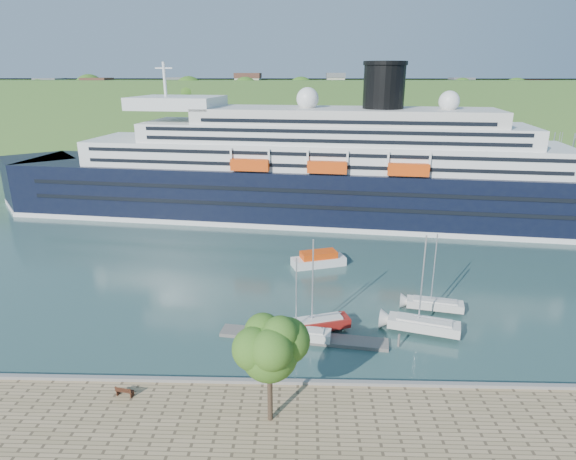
# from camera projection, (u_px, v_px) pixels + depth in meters

# --- Properties ---
(ground) EXTENTS (400.00, 400.00, 0.00)m
(ground) POSITION_uv_depth(u_px,v_px,m) (315.00, 392.00, 42.16)
(ground) COLOR #284744
(ground) RESTS_ON ground
(far_hillside) EXTENTS (400.00, 50.00, 24.00)m
(far_hillside) POSITION_uv_depth(u_px,v_px,m) (306.00, 114.00, 176.01)
(far_hillside) COLOR #376126
(far_hillside) RESTS_ON ground
(quay_coping) EXTENTS (220.00, 0.50, 0.30)m
(quay_coping) POSITION_uv_depth(u_px,v_px,m) (315.00, 382.00, 41.61)
(quay_coping) COLOR slate
(quay_coping) RESTS_ON promenade
(cruise_ship) EXTENTS (128.39, 34.46, 28.54)m
(cruise_ship) POSITION_uv_depth(u_px,v_px,m) (307.00, 142.00, 88.64)
(cruise_ship) COLOR black
(cruise_ship) RESTS_ON ground
(park_bench) EXTENTS (1.65, 0.95, 0.99)m
(park_bench) POSITION_uv_depth(u_px,v_px,m) (125.00, 390.00, 39.99)
(park_bench) COLOR #452213
(park_bench) RESTS_ON promenade
(promenade_tree) EXTENTS (5.84, 5.84, 9.67)m
(promenade_tree) POSITION_uv_depth(u_px,v_px,m) (270.00, 365.00, 35.92)
(promenade_tree) COLOR #2B5817
(promenade_tree) RESTS_ON promenade
(floating_pontoon) EXTENTS (17.74, 4.65, 0.39)m
(floating_pontoon) POSITION_uv_depth(u_px,v_px,m) (303.00, 337.00, 50.42)
(floating_pontoon) COLOR gray
(floating_pontoon) RESTS_ON ground
(sailboat_white_near) EXTENTS (7.07, 2.82, 8.89)m
(sailboat_white_near) POSITION_uv_depth(u_px,v_px,m) (301.00, 303.00, 48.64)
(sailboat_white_near) COLOR silver
(sailboat_white_near) RESTS_ON ground
(sailboat_red) EXTENTS (8.16, 4.46, 10.16)m
(sailboat_red) POSITION_uv_depth(u_px,v_px,m) (317.00, 289.00, 50.23)
(sailboat_red) COLOR maroon
(sailboat_red) RESTS_ON ground
(sailboat_white_far) EXTENTS (8.52, 4.58, 10.61)m
(sailboat_white_far) POSITION_uv_depth(u_px,v_px,m) (427.00, 289.00, 49.82)
(sailboat_white_far) COLOR silver
(sailboat_white_far) RESTS_ON ground
(tender_launch) EXTENTS (8.22, 4.89, 2.15)m
(tender_launch) POSITION_uv_depth(u_px,v_px,m) (319.00, 259.00, 69.31)
(tender_launch) COLOR #DE430D
(tender_launch) RESTS_ON ground
(sailboat_extra) EXTENTS (7.30, 3.46, 9.09)m
(sailboat_extra) POSITION_uv_depth(u_px,v_px,m) (438.00, 276.00, 54.87)
(sailboat_extra) COLOR silver
(sailboat_extra) RESTS_ON ground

